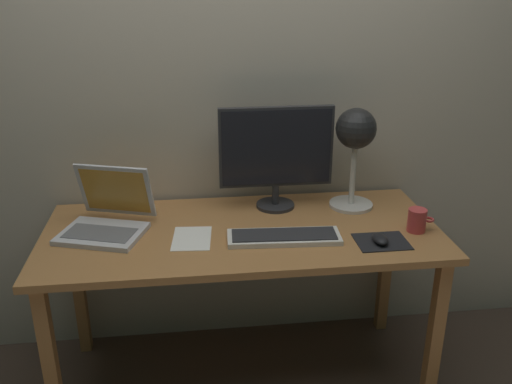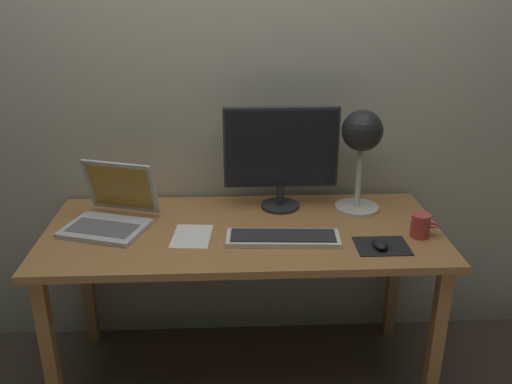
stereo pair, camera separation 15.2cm
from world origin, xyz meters
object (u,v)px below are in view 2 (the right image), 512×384
object	(u,v)px
desk_lamp	(362,139)
mouse	(380,243)
laptop	(113,208)
keyboard_main	(283,238)
monitor	(281,152)
coffee_mug	(421,225)

from	to	relation	value
desk_lamp	mouse	size ratio (longest dim) A/B	4.62
laptop	mouse	distance (m)	1.08
keyboard_main	mouse	distance (m)	0.37
monitor	mouse	bearing A→B (deg)	-49.57
monitor	laptop	xyz separation A→B (m)	(-0.70, -0.14, -0.19)
laptop	desk_lamp	distance (m)	1.07
monitor	laptop	bearing A→B (deg)	-168.94
monitor	keyboard_main	bearing A→B (deg)	-92.95
coffee_mug	laptop	bearing A→B (deg)	171.92
keyboard_main	laptop	distance (m)	0.71
keyboard_main	laptop	world-z (taller)	laptop
monitor	coffee_mug	xyz separation A→B (m)	(0.53, -0.31, -0.21)
laptop	coffee_mug	xyz separation A→B (m)	(1.23, -0.17, -0.02)
coffee_mug	mouse	bearing A→B (deg)	-153.58
desk_lamp	coffee_mug	xyz separation A→B (m)	(0.19, -0.28, -0.27)
laptop	mouse	xyz separation A→B (m)	(1.05, -0.27, -0.05)
keyboard_main	laptop	size ratio (longest dim) A/B	1.13
mouse	coffee_mug	size ratio (longest dim) A/B	0.88
monitor	coffee_mug	world-z (taller)	monitor
laptop	mouse	bearing A→B (deg)	-14.25
laptop	monitor	bearing A→B (deg)	11.06
monitor	mouse	xyz separation A→B (m)	(0.34, -0.40, -0.24)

